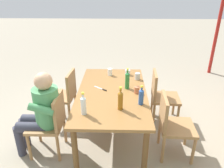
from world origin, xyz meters
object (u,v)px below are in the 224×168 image
(chair_near_left, at_px, (65,94))
(bottle_amber, at_px, (120,100))
(dining_table, at_px, (112,97))
(chair_far_right, at_px, (172,123))
(chair_far_left, at_px, (161,95))
(cup_glass, at_px, (128,72))
(cup_white, at_px, (110,72))
(cup_terracotta, at_px, (137,90))
(backpack_by_near_side, at_px, (108,86))
(cup_steel, at_px, (137,76))
(chair_near_right, at_px, (51,121))
(bottle_green, at_px, (127,80))
(table_knife, at_px, (101,89))
(bottle_blue, at_px, (141,96))
(bottle_clear, at_px, (83,105))
(person_in_white_shirt, at_px, (41,110))

(chair_near_left, distance_m, bottle_amber, 1.30)
(dining_table, xyz_separation_m, chair_far_right, (0.40, 0.79, -0.17))
(dining_table, height_order, chair_far_right, chair_far_right)
(chair_far_left, bearing_deg, bottle_amber, -37.58)
(cup_glass, bearing_deg, cup_white, -83.22)
(cup_terracotta, bearing_deg, backpack_by_near_side, -160.57)
(cup_white, relative_size, cup_steel, 1.11)
(chair_near_right, distance_m, bottle_green, 1.19)
(bottle_amber, xyz_separation_m, cup_steel, (-0.92, 0.28, -0.08))
(cup_terracotta, distance_m, cup_white, 0.75)
(table_knife, bearing_deg, chair_far_left, 109.07)
(dining_table, distance_m, cup_steel, 0.61)
(chair_near_right, bearing_deg, bottle_blue, 93.03)
(bottle_clear, xyz_separation_m, cup_glass, (-1.23, 0.56, -0.08))
(chair_far_right, bearing_deg, table_knife, -116.59)
(bottle_green, bearing_deg, chair_far_right, 48.08)
(dining_table, distance_m, table_knife, 0.20)
(chair_far_left, height_order, backpack_by_near_side, chair_far_left)
(chair_near_left, height_order, table_knife, chair_near_left)
(bottle_amber, height_order, cup_white, bottle_amber)
(chair_far_left, relative_size, cup_glass, 10.14)
(cup_glass, distance_m, table_knife, 0.70)
(chair_far_left, relative_size, chair_near_left, 1.00)
(chair_near_right, distance_m, cup_white, 1.28)
(bottle_clear, bearing_deg, chair_near_left, -154.28)
(chair_near_right, relative_size, chair_far_right, 1.00)
(chair_far_left, bearing_deg, bottle_blue, -28.87)
(dining_table, distance_m, chair_far_right, 0.90)
(bottle_blue, bearing_deg, table_knife, -127.77)
(chair_far_right, bearing_deg, bottle_clear, -80.04)
(dining_table, bearing_deg, cup_white, -175.13)
(cup_white, distance_m, cup_glass, 0.30)
(bottle_amber, height_order, table_knife, bottle_amber)
(backpack_by_near_side, bearing_deg, chair_near_left, -35.24)
(chair_near_right, bearing_deg, chair_far_right, 90.14)
(chair_far_right, distance_m, bottle_amber, 0.77)
(backpack_by_near_side, bearing_deg, table_knife, -1.30)
(cup_steel, distance_m, cup_glass, 0.24)
(dining_table, relative_size, bottle_blue, 6.84)
(chair_far_right, distance_m, backpack_by_near_side, 1.97)
(chair_near_left, bearing_deg, dining_table, 63.46)
(person_in_white_shirt, xyz_separation_m, bottle_amber, (0.07, 1.01, 0.21))
(table_knife, bearing_deg, chair_near_right, -52.80)
(chair_near_left, height_order, cup_terracotta, chair_near_left)
(chair_near_left, xyz_separation_m, cup_glass, (-0.25, 1.03, 0.29))
(chair_far_right, height_order, cup_white, chair_far_right)
(bottle_blue, bearing_deg, chair_far_left, 151.13)
(dining_table, bearing_deg, bottle_blue, 48.17)
(person_in_white_shirt, xyz_separation_m, backpack_by_near_side, (-1.72, 0.77, -0.47))
(chair_near_left, relative_size, person_in_white_shirt, 0.74)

